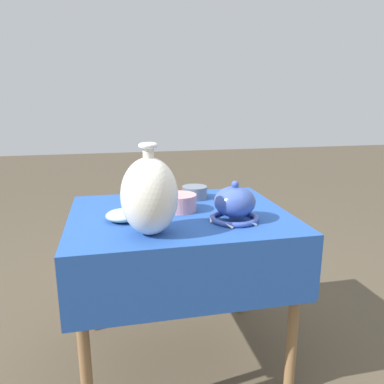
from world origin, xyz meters
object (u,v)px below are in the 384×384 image
object	(u,v)px
pot_squat_rose	(180,203)
bowl_shallow_celadon	(123,215)
pot_squat_slate	(195,192)
vase_tall_bulbous	(149,196)
bowl_shallow_ochre	(143,201)
mosaic_tile_box	(159,192)
vase_dome_bell	(235,205)

from	to	relation	value
pot_squat_rose	bowl_shallow_celadon	xyz separation A→B (m)	(-0.25, -0.09, -0.01)
pot_squat_slate	pot_squat_rose	distance (m)	0.22
vase_tall_bulbous	bowl_shallow_ochre	distance (m)	0.34
vase_tall_bulbous	bowl_shallow_celadon	xyz separation A→B (m)	(-0.09, 0.17, -0.12)
mosaic_tile_box	bowl_shallow_ochre	size ratio (longest dim) A/B	1.17
vase_tall_bulbous	mosaic_tile_box	bearing A→B (deg)	79.03
pot_squat_slate	pot_squat_rose	bearing A→B (deg)	-119.90
pot_squat_rose	vase_tall_bulbous	bearing A→B (deg)	-121.15
vase_tall_bulbous	vase_dome_bell	bearing A→B (deg)	12.86
vase_tall_bulbous	pot_squat_rose	world-z (taller)	vase_tall_bulbous
vase_dome_bell	bowl_shallow_ochre	distance (m)	0.42
vase_tall_bulbous	mosaic_tile_box	world-z (taller)	vase_tall_bulbous
vase_dome_bell	bowl_shallow_ochre	world-z (taller)	vase_dome_bell
vase_tall_bulbous	bowl_shallow_ochre	bearing A→B (deg)	89.72
pot_squat_slate	vase_tall_bulbous	bearing A→B (deg)	-120.63
vase_dome_bell	mosaic_tile_box	xyz separation A→B (m)	(-0.26, 0.39, -0.03)
bowl_shallow_celadon	bowl_shallow_ochre	size ratio (longest dim) A/B	0.94
bowl_shallow_ochre	pot_squat_rose	bearing A→B (deg)	-20.74
vase_dome_bell	pot_squat_rose	size ratio (longest dim) A/B	1.44
bowl_shallow_ochre	vase_tall_bulbous	bearing A→B (deg)	-90.28
bowl_shallow_ochre	mosaic_tile_box	bearing A→B (deg)	59.37
mosaic_tile_box	pot_squat_slate	distance (m)	0.18
pot_squat_slate	bowl_shallow_celadon	distance (m)	0.45
pot_squat_rose	bowl_shallow_ochre	world-z (taller)	same
pot_squat_slate	bowl_shallow_celadon	xyz separation A→B (m)	(-0.36, -0.28, -0.01)
vase_tall_bulbous	mosaic_tile_box	size ratio (longest dim) A/B	1.93
pot_squat_slate	bowl_shallow_celadon	size ratio (longest dim) A/B	0.89
mosaic_tile_box	bowl_shallow_ochre	world-z (taller)	bowl_shallow_ochre
vase_dome_bell	pot_squat_slate	xyz separation A→B (m)	(-0.08, 0.37, -0.04)
vase_tall_bulbous	bowl_shallow_celadon	size ratio (longest dim) A/B	2.38
vase_dome_bell	bowl_shallow_ochre	xyz separation A→B (m)	(-0.35, 0.24, -0.03)
pot_squat_rose	bowl_shallow_celadon	bearing A→B (deg)	-160.80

